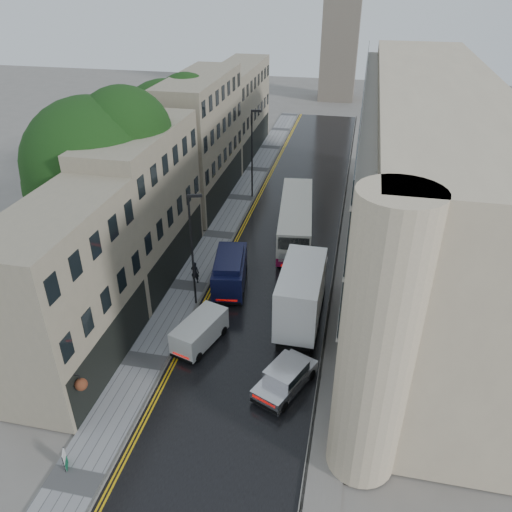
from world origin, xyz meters
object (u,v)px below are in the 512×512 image
at_px(cream_bus, 279,237).
at_px(lamp_post_far, 252,155).
at_px(tree_far, 167,143).
at_px(lamp_post_near, 192,252).
at_px(white_van, 176,340).
at_px(navy_van, 213,284).
at_px(pedestrian, 195,272).
at_px(estate_sign, 65,460).
at_px(tree_near, 97,189).
at_px(silver_hatchback, 257,387).
at_px(white_lorry, 279,307).

height_order(cream_bus, lamp_post_far, lamp_post_far).
distance_m(tree_far, lamp_post_near, 17.59).
relative_size(white_van, navy_van, 0.75).
bearing_deg(pedestrian, lamp_post_far, -89.50).
xyz_separation_m(navy_van, lamp_post_far, (-1.22, 18.37, 3.11)).
distance_m(tree_far, white_van, 22.94).
relative_size(tree_far, white_van, 3.07).
bearing_deg(navy_van, cream_bus, 56.20).
height_order(white_van, navy_van, navy_van).
height_order(lamp_post_far, estate_sign, lamp_post_far).
xyz_separation_m(tree_near, tree_far, (0.30, 13.00, -0.72)).
height_order(silver_hatchback, navy_van, navy_van).
bearing_deg(lamp_post_near, cream_bus, 43.30).
bearing_deg(white_van, lamp_post_far, 108.39).
height_order(cream_bus, lamp_post_near, lamp_post_near).
bearing_deg(tree_near, white_van, -43.83).
xyz_separation_m(white_van, pedestrian, (-1.23, 7.62, 0.05)).
relative_size(cream_bus, silver_hatchback, 2.75).
distance_m(tree_near, white_van, 12.86).
xyz_separation_m(tree_far, estate_sign, (5.58, -29.78, -5.62)).
height_order(white_lorry, lamp_post_far, lamp_post_far).
distance_m(white_lorry, pedestrian, 8.66).
bearing_deg(silver_hatchback, tree_far, 143.64).
distance_m(tree_far, pedestrian, 15.74).
xyz_separation_m(white_lorry, white_van, (-5.89, -2.87, -1.32)).
xyz_separation_m(tree_far, cream_bus, (12.05, -7.61, -4.63)).
height_order(navy_van, lamp_post_near, lamp_post_near).
bearing_deg(tree_near, estate_sign, -70.70).
bearing_deg(pedestrian, tree_far, -60.28).
bearing_deg(lamp_post_far, lamp_post_near, -97.49).
xyz_separation_m(tree_far, lamp_post_near, (7.50, -15.79, -2.00)).
bearing_deg(tree_far, white_lorry, -52.54).
relative_size(tree_near, navy_van, 2.56).
relative_size(lamp_post_near, estate_sign, 8.37).
height_order(white_lorry, silver_hatchback, white_lorry).
distance_m(tree_near, cream_bus, 14.50).
bearing_deg(white_van, tree_far, 127.92).
xyz_separation_m(navy_van, pedestrian, (-1.95, 1.82, -0.42)).
relative_size(lamp_post_near, lamp_post_far, 0.94).
bearing_deg(white_van, pedestrian, 116.39).
bearing_deg(navy_van, tree_near, 157.89).
height_order(white_lorry, navy_van, white_lorry).
distance_m(pedestrian, lamp_post_far, 16.94).
bearing_deg(white_van, white_lorry, 43.18).
bearing_deg(pedestrian, white_van, 102.22).
bearing_deg(silver_hatchback, lamp_post_far, 126.60).
bearing_deg(estate_sign, tree_far, 75.72).
distance_m(pedestrian, lamp_post_near, 4.20).
distance_m(cream_bus, estate_sign, 23.12).
bearing_deg(silver_hatchback, navy_van, 144.03).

